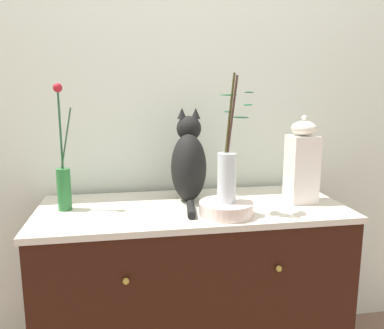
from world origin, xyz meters
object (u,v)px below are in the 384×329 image
at_px(vase_slim_green, 64,179).
at_px(bowl_porcelain, 226,209).
at_px(vase_glass_clear, 228,171).
at_px(jar_lidded_porcelain, 302,163).
at_px(sideboard, 192,293).
at_px(cat_sitting, 189,163).

distance_m(vase_slim_green, bowl_porcelain, 0.67).
relative_size(vase_glass_clear, jar_lidded_porcelain, 1.30).
xyz_separation_m(sideboard, vase_slim_green, (-0.53, 0.03, 0.54)).
relative_size(cat_sitting, bowl_porcelain, 1.92).
bearing_deg(vase_glass_clear, jar_lidded_porcelain, 18.96).
bearing_deg(cat_sitting, jar_lidded_porcelain, -13.09).
bearing_deg(bowl_porcelain, jar_lidded_porcelain, 18.97).
bearing_deg(vase_slim_green, jar_lidded_porcelain, -3.07).
bearing_deg(jar_lidded_porcelain, vase_glass_clear, -161.04).
bearing_deg(vase_glass_clear, vase_slim_green, 164.25).
height_order(vase_slim_green, bowl_porcelain, vase_slim_green).
height_order(sideboard, vase_glass_clear, vase_glass_clear).
bearing_deg(jar_lidded_porcelain, bowl_porcelain, -161.03).
distance_m(sideboard, cat_sitting, 0.59).
bearing_deg(jar_lidded_porcelain, vase_slim_green, 176.93).
bearing_deg(sideboard, cat_sitting, 87.68).
bearing_deg(vase_glass_clear, bowl_porcelain, -159.51).
distance_m(vase_slim_green, vase_glass_clear, 0.67).
xyz_separation_m(cat_sitting, bowl_porcelain, (0.11, -0.24, -0.14)).
bearing_deg(sideboard, bowl_porcelain, -52.92).
bearing_deg(cat_sitting, vase_slim_green, -173.82).
bearing_deg(jar_lidded_porcelain, cat_sitting, 166.91).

